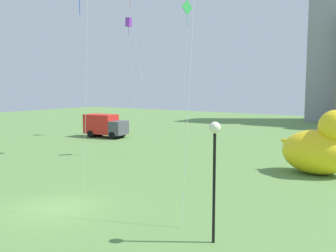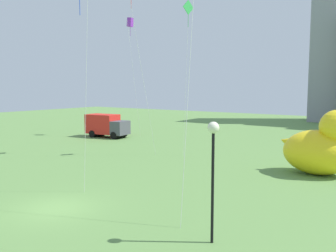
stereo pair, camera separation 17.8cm
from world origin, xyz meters
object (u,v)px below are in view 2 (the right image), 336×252
lamppost (213,151)px  kite_purple (130,23)px  giant_inflatable_duck (321,147)px  kite_green (188,15)px  box_truck (107,126)px

lamppost → kite_purple: kite_purple is taller
giant_inflatable_duck → lamppost: lamppost is taller
kite_green → kite_purple: bearing=150.3°
giant_inflatable_duck → lamppost: size_ratio=1.15×
giant_inflatable_duck → box_truck: bearing=168.7°
lamppost → box_truck: size_ratio=0.88×
kite_purple → kite_green: bearing=-29.7°
lamppost → kite_green: (-10.89, 15.46, 8.85)m
lamppost → box_truck: (-25.76, 20.09, -2.35)m
box_truck → kite_purple: kite_purple is taller
giant_inflatable_duck → kite_green: (-11.76, 0.68, 10.62)m
box_truck → giant_inflatable_duck: bearing=-11.3°
lamppost → box_truck: bearing=142.1°
box_truck → kite_purple: size_ratio=0.38×
giant_inflatable_duck → kite_green: bearing=176.7°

